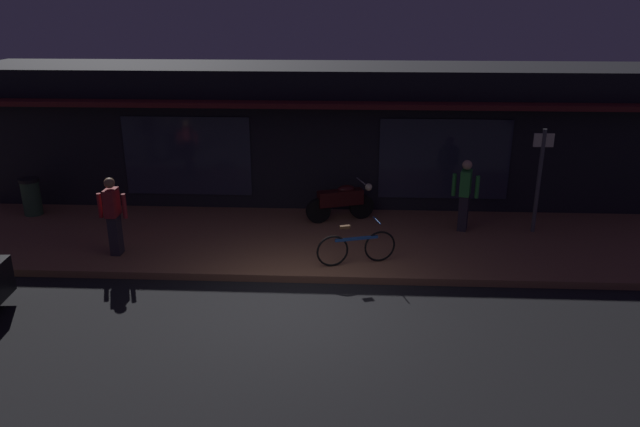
# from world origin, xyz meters

# --- Properties ---
(ground_plane) EXTENTS (60.00, 60.00, 0.00)m
(ground_plane) POSITION_xyz_m (0.00, 0.00, 0.00)
(ground_plane) COLOR black
(sidewalk_slab) EXTENTS (18.00, 4.00, 0.15)m
(sidewalk_slab) POSITION_xyz_m (0.00, 3.00, 0.07)
(sidewalk_slab) COLOR brown
(sidewalk_slab) RESTS_ON ground_plane
(storefront_building) EXTENTS (18.00, 3.30, 3.60)m
(storefront_building) POSITION_xyz_m (0.00, 6.39, 1.80)
(storefront_building) COLOR black
(storefront_building) RESTS_ON ground_plane
(motorcycle) EXTENTS (1.64, 0.78, 0.97)m
(motorcycle) POSITION_xyz_m (0.70, 4.19, 0.65)
(motorcycle) COLOR black
(motorcycle) RESTS_ON sidewalk_slab
(bicycle_parked) EXTENTS (1.60, 0.59, 0.91)m
(bicycle_parked) POSITION_xyz_m (1.04, 1.64, 0.51)
(bicycle_parked) COLOR black
(bicycle_parked) RESTS_ON sidewalk_slab
(person_photographer) EXTENTS (0.61, 0.39, 1.67)m
(person_photographer) POSITION_xyz_m (-3.99, 1.90, 1.03)
(person_photographer) COLOR #28232D
(person_photographer) RESTS_ON sidewalk_slab
(person_bystander) EXTENTS (0.61, 0.43, 1.67)m
(person_bystander) POSITION_xyz_m (3.52, 3.69, 1.03)
(person_bystander) COLOR #28232D
(person_bystander) RESTS_ON sidewalk_slab
(sign_post) EXTENTS (0.44, 0.09, 2.40)m
(sign_post) POSITION_xyz_m (5.13, 3.66, 1.51)
(sign_post) COLOR #47474C
(sign_post) RESTS_ON sidewalk_slab
(trash_bin) EXTENTS (0.48, 0.48, 0.93)m
(trash_bin) POSITION_xyz_m (-6.98, 4.23, 0.62)
(trash_bin) COLOR #2D4C33
(trash_bin) RESTS_ON sidewalk_slab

